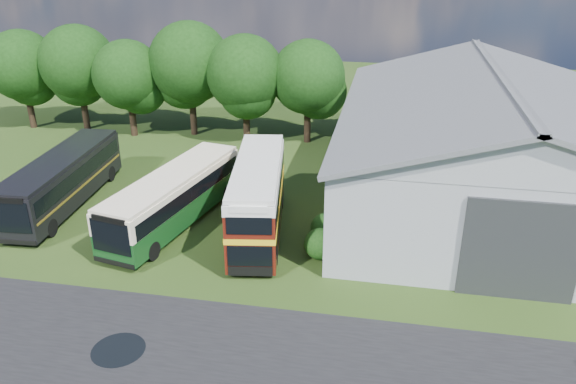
% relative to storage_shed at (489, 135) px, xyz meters
% --- Properties ---
extents(ground, '(120.00, 120.00, 0.00)m').
position_rel_storage_shed_xyz_m(ground, '(-15.00, -15.98, -4.17)').
color(ground, '#213912').
rests_on(ground, ground).
extents(asphalt_road, '(60.00, 8.00, 0.02)m').
position_rel_storage_shed_xyz_m(asphalt_road, '(-12.00, -18.98, -4.17)').
color(asphalt_road, black).
rests_on(asphalt_road, ground).
extents(puddle, '(2.20, 2.20, 0.01)m').
position_rel_storage_shed_xyz_m(puddle, '(-16.50, -18.98, -4.17)').
color(puddle, black).
rests_on(puddle, ground).
extents(storage_shed, '(18.80, 24.80, 8.15)m').
position_rel_storage_shed_xyz_m(storage_shed, '(0.00, 0.00, 0.00)').
color(storage_shed, gray).
rests_on(storage_shed, ground).
extents(tree_far_left, '(6.12, 6.12, 8.64)m').
position_rel_storage_shed_xyz_m(tree_far_left, '(-38.00, 8.02, 1.40)').
color(tree_far_left, black).
rests_on(tree_far_left, ground).
extents(tree_left_a, '(6.46, 6.46, 9.12)m').
position_rel_storage_shed_xyz_m(tree_left_a, '(-33.00, 8.52, 1.71)').
color(tree_left_a, black).
rests_on(tree_left_a, ground).
extents(tree_left_b, '(5.78, 5.78, 8.16)m').
position_rel_storage_shed_xyz_m(tree_left_b, '(-28.00, 7.52, 1.09)').
color(tree_left_b, black).
rests_on(tree_left_b, ground).
extents(tree_mid, '(6.80, 6.80, 9.60)m').
position_rel_storage_shed_xyz_m(tree_mid, '(-23.00, 8.82, 2.02)').
color(tree_mid, black).
rests_on(tree_mid, ground).
extents(tree_right_a, '(6.26, 6.26, 8.83)m').
position_rel_storage_shed_xyz_m(tree_right_a, '(-18.00, 7.82, 1.52)').
color(tree_right_a, black).
rests_on(tree_right_a, ground).
extents(tree_right_b, '(5.98, 5.98, 8.45)m').
position_rel_storage_shed_xyz_m(tree_right_b, '(-13.00, 8.62, 1.27)').
color(tree_right_b, black).
rests_on(tree_right_b, ground).
extents(shrub_front, '(1.70, 1.70, 1.70)m').
position_rel_storage_shed_xyz_m(shrub_front, '(-9.40, -9.98, -4.17)').
color(shrub_front, '#194714').
rests_on(shrub_front, ground).
extents(shrub_mid, '(1.60, 1.60, 1.60)m').
position_rel_storage_shed_xyz_m(shrub_mid, '(-9.40, -7.98, -4.17)').
color(shrub_mid, '#194714').
rests_on(shrub_mid, ground).
extents(bus_green_single, '(4.88, 11.78, 3.17)m').
position_rel_storage_shed_xyz_m(bus_green_single, '(-18.32, -7.72, -2.48)').
color(bus_green_single, black).
rests_on(bus_green_single, ground).
extents(bus_maroon_double, '(4.07, 10.32, 4.32)m').
position_rel_storage_shed_xyz_m(bus_maroon_double, '(-13.21, -8.00, -2.01)').
color(bus_maroon_double, black).
rests_on(bus_maroon_double, ground).
extents(bus_dark_single, '(3.45, 11.83, 3.22)m').
position_rel_storage_shed_xyz_m(bus_dark_single, '(-26.14, -6.52, -2.45)').
color(bus_dark_single, black).
rests_on(bus_dark_single, ground).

